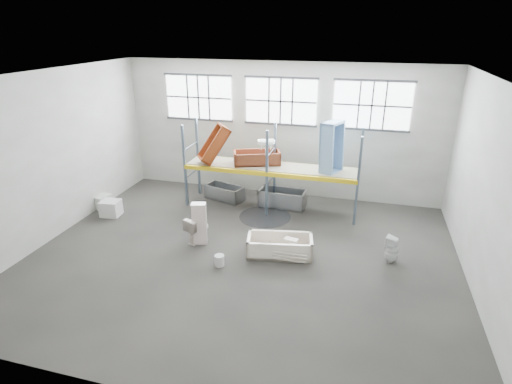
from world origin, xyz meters
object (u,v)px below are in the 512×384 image
(rust_tub_flat, at_px, (257,158))
(bucket, at_px, (219,260))
(toilet_beige, at_px, (198,229))
(carton_near, at_px, (111,208))
(steel_tub_left, at_px, (225,192))
(cistern_tall, at_px, (200,223))
(toilet_white, at_px, (392,249))
(blue_tub_upright, at_px, (332,148))
(steel_tub_right, at_px, (283,198))
(bathtub_beige, at_px, (280,246))

(rust_tub_flat, bearing_deg, bucket, -89.02)
(toilet_beige, height_order, carton_near, toilet_beige)
(toilet_beige, xyz_separation_m, steel_tub_left, (-0.29, 3.32, -0.14))
(cistern_tall, bearing_deg, carton_near, 149.67)
(toilet_beige, xyz_separation_m, toilet_white, (5.68, 0.28, -0.01))
(rust_tub_flat, xyz_separation_m, carton_near, (-4.66, -2.20, -1.55))
(blue_tub_upright, xyz_separation_m, bucket, (-2.52, -4.13, -2.24))
(toilet_beige, height_order, toilet_white, toilet_beige)
(steel_tub_left, bearing_deg, blue_tub_upright, -4.75)
(steel_tub_right, bearing_deg, toilet_white, -38.76)
(steel_tub_left, relative_size, carton_near, 2.27)
(toilet_beige, distance_m, blue_tub_upright, 5.10)
(steel_tub_left, relative_size, bucket, 4.61)
(cistern_tall, height_order, toilet_white, cistern_tall)
(toilet_beige, distance_m, toilet_white, 5.69)
(toilet_beige, relative_size, toilet_white, 1.02)
(bucket, height_order, carton_near, carton_near)
(toilet_beige, distance_m, bucket, 1.61)
(toilet_white, bearing_deg, bathtub_beige, -65.98)
(toilet_white, distance_m, blue_tub_upright, 3.94)
(carton_near, bearing_deg, cistern_tall, -14.89)
(bathtub_beige, relative_size, steel_tub_left, 1.29)
(bathtub_beige, height_order, toilet_beige, toilet_beige)
(bucket, xyz_separation_m, carton_near, (-4.74, 2.04, 0.12))
(toilet_white, height_order, steel_tub_right, toilet_white)
(cistern_tall, distance_m, steel_tub_left, 3.46)
(steel_tub_right, distance_m, bucket, 4.49)
(bucket, bearing_deg, blue_tub_upright, 58.63)
(steel_tub_left, height_order, bucket, steel_tub_left)
(bathtub_beige, relative_size, steel_tub_right, 1.12)
(toilet_beige, distance_m, steel_tub_left, 3.33)
(rust_tub_flat, bearing_deg, carton_near, -154.76)
(steel_tub_left, distance_m, carton_near, 4.12)
(toilet_beige, bearing_deg, steel_tub_right, -97.85)
(steel_tub_left, height_order, steel_tub_right, steel_tub_right)
(bathtub_beige, xyz_separation_m, bucket, (-1.48, -1.03, -0.12))
(cistern_tall, bearing_deg, toilet_white, -11.59)
(toilet_beige, relative_size, rust_tub_flat, 0.50)
(bathtub_beige, bearing_deg, steel_tub_left, 119.51)
(bucket, bearing_deg, toilet_white, 17.31)
(steel_tub_right, bearing_deg, blue_tub_upright, -9.35)
(bathtub_beige, height_order, toilet_white, toilet_white)
(toilet_beige, relative_size, steel_tub_right, 0.49)
(toilet_white, bearing_deg, cistern_tall, -69.43)
(steel_tub_left, relative_size, rust_tub_flat, 0.89)
(bathtub_beige, relative_size, bucket, 5.94)
(cistern_tall, height_order, bucket, cistern_tall)
(cistern_tall, bearing_deg, bucket, -61.98)
(bathtub_beige, height_order, rust_tub_flat, rust_tub_flat)
(steel_tub_right, bearing_deg, carton_near, -157.11)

